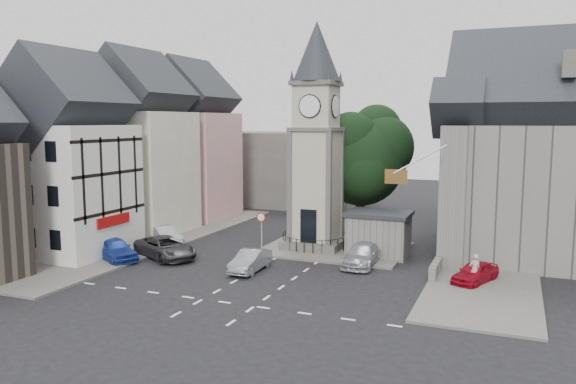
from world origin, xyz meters
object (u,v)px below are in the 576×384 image
at_px(clock_tower, 316,137).
at_px(pedestrian, 475,270).
at_px(stone_shelter, 379,234).
at_px(car_east_red, 475,273).
at_px(car_west_blue, 114,249).

distance_m(clock_tower, pedestrian, 14.68).
height_order(stone_shelter, pedestrian, stone_shelter).
bearing_deg(car_east_red, stone_shelter, 168.43).
bearing_deg(pedestrian, car_east_red, -122.48).
relative_size(stone_shelter, car_west_blue, 0.95).
height_order(car_east_red, pedestrian, pedestrian).
bearing_deg(car_east_red, clock_tower, 178.86).
relative_size(clock_tower, stone_shelter, 3.78).
distance_m(stone_shelter, pedestrian, 8.46).
distance_m(stone_shelter, car_east_red, 8.12).
distance_m(stone_shelter, car_west_blue, 18.00).
bearing_deg(stone_shelter, clock_tower, 174.16).
height_order(stone_shelter, car_west_blue, stone_shelter).
bearing_deg(stone_shelter, pedestrian, -37.41).
distance_m(clock_tower, car_west_blue, 15.93).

